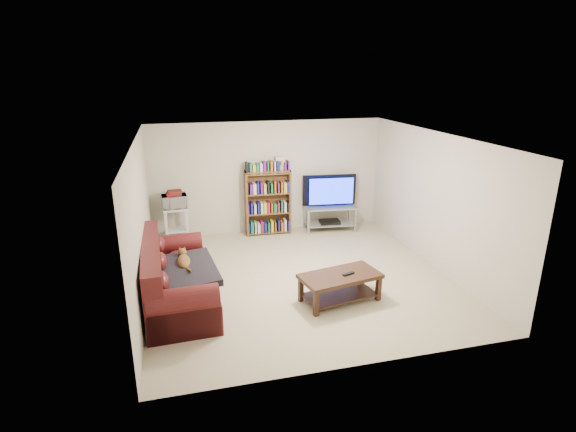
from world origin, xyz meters
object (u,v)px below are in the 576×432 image
object	(u,v)px
sofa	(173,282)
coffee_table	(340,282)
tv_stand	(330,214)
bookshelf	(268,201)

from	to	relation	value
sofa	coffee_table	xyz separation A→B (m)	(2.49, -0.59, -0.03)
sofa	tv_stand	size ratio (longest dim) A/B	2.04
sofa	tv_stand	xyz separation A→B (m)	(3.40, 2.50, 0.03)
bookshelf	coffee_table	bearing A→B (deg)	-79.92
sofa	bookshelf	bearing A→B (deg)	49.67
coffee_table	tv_stand	distance (m)	3.22
coffee_table	tv_stand	bearing A→B (deg)	62.41
sofa	tv_stand	world-z (taller)	sofa
sofa	coffee_table	distance (m)	2.56
sofa	coffee_table	world-z (taller)	sofa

